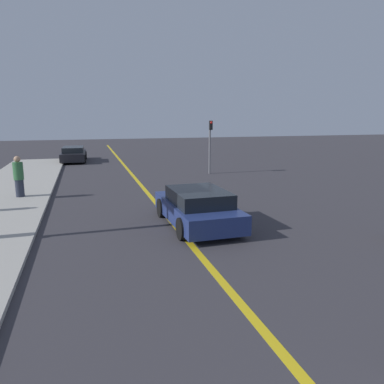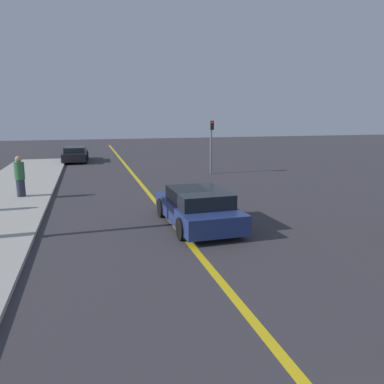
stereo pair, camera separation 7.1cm
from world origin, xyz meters
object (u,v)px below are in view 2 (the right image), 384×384
(car_ahead_center, at_px, (197,207))
(car_far_distant, at_px, (75,154))
(pedestrian_far_standing, at_px, (20,176))
(traffic_light, at_px, (211,141))

(car_ahead_center, relative_size, car_far_distant, 0.90)
(car_ahead_center, distance_m, car_far_distant, 19.84)
(car_ahead_center, bearing_deg, pedestrian_far_standing, 135.28)
(car_ahead_center, bearing_deg, traffic_light, 67.48)
(car_ahead_center, relative_size, pedestrian_far_standing, 2.45)
(car_ahead_center, xyz_separation_m, pedestrian_far_standing, (-6.24, 5.83, 0.40))
(pedestrian_far_standing, height_order, traffic_light, traffic_light)
(car_ahead_center, height_order, car_far_distant, car_ahead_center)
(car_far_distant, relative_size, traffic_light, 1.48)
(car_ahead_center, height_order, traffic_light, traffic_light)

